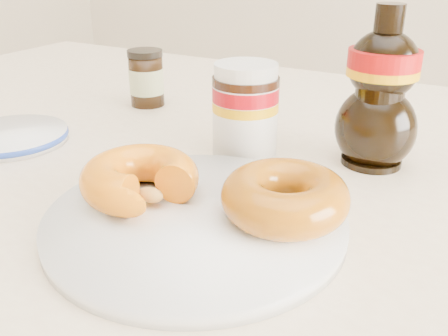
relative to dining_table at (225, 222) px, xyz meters
The scene contains 8 objects.
dining_table is the anchor object (origin of this frame).
plate 0.17m from the dining_table, 70.64° to the right, with size 0.26×0.26×0.01m.
donut_bitten 0.18m from the dining_table, 93.84° to the right, with size 0.11×0.11×0.04m, color orange.
donut_whole 0.20m from the dining_table, 42.98° to the right, with size 0.11×0.11×0.04m, color #954709.
nutella_jar 0.14m from the dining_table, 63.49° to the left, with size 0.07×0.07×0.10m.
syrup_bottle 0.23m from the dining_table, 24.74° to the left, with size 0.09×0.07×0.17m, color black, non-canonical shape.
dark_jar 0.27m from the dining_table, 148.52° to the left, with size 0.05×0.05×0.08m.
blue_rim_saucer 0.28m from the dining_table, 162.09° to the right, with size 0.13×0.13×0.01m.
Camera 1 is at (0.25, -0.35, 0.97)m, focal length 40.00 mm.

